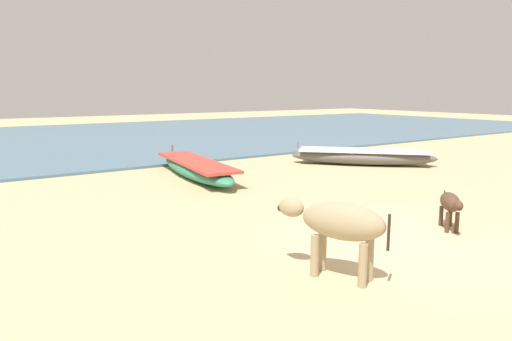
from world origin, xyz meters
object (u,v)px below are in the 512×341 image
Objects in this scene: fishing_boat_2 at (363,156)px; calf_near_dark at (451,204)px; fishing_boat_0 at (196,168)px; cow_adult_dun at (339,224)px.

fishing_boat_2 is 7.10m from calf_near_dark.
calf_near_dark is at bearing 100.90° from fishing_boat_2.
fishing_boat_0 is at bearing -126.32° from calf_near_dark.
cow_adult_dun is 1.76× the size of calf_near_dark.
fishing_boat_2 is 4.80× the size of calf_near_dark.
cow_adult_dun is (-7.16, -6.19, 0.44)m from fishing_boat_2.
fishing_boat_2 is (5.50, -1.05, 0.01)m from fishing_boat_0.
calf_near_dark is at bearing -105.94° from cow_adult_dun.
fishing_boat_2 reaches higher than fishing_boat_0.
fishing_boat_0 is 6.98m from calf_near_dark.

